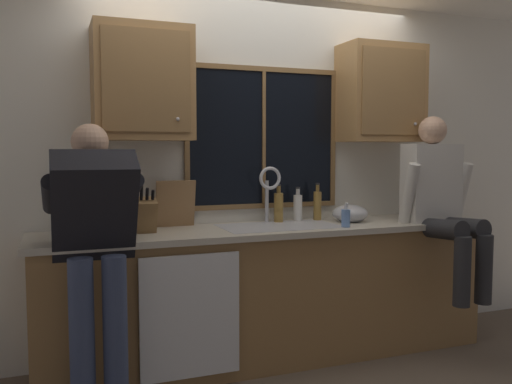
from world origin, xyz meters
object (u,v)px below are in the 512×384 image
object	(u,v)px
person_standing	(95,236)
bottle_green_glass	(279,207)
person_sitting_on_counter	(440,197)
soap_dispenser	(346,218)
knife_block	(146,216)
mixing_bowl	(350,214)
bottle_tall_clear	(298,207)
cutting_board	(175,204)
bottle_amber_small	(317,205)

from	to	relation	value
person_standing	bottle_green_glass	size ratio (longest dim) A/B	5.81
person_sitting_on_counter	soap_dispenser	xyz separation A→B (m)	(-0.73, 0.06, -0.12)
person_sitting_on_counter	knife_block	distance (m)	2.05
knife_block	mixing_bowl	world-z (taller)	knife_block
knife_block	bottle_tall_clear	distance (m)	1.14
bottle_tall_clear	cutting_board	bearing A→B (deg)	178.07
knife_block	mixing_bowl	distance (m)	1.47
person_standing	knife_block	size ratio (longest dim) A/B	4.94
person_standing	cutting_board	xyz separation A→B (m)	(0.57, 0.55, 0.11)
person_sitting_on_counter	mixing_bowl	size ratio (longest dim) A/B	4.93
knife_block	person_standing	bearing A→B (deg)	-133.92
bottle_green_glass	bottle_tall_clear	world-z (taller)	bottle_green_glass
person_sitting_on_counter	bottle_amber_small	world-z (taller)	person_sitting_on_counter
knife_block	soap_dispenser	bearing A→B (deg)	-9.75
person_sitting_on_counter	cutting_board	world-z (taller)	person_sitting_on_counter
mixing_bowl	bottle_tall_clear	world-z (taller)	bottle_tall_clear
bottle_green_glass	bottle_amber_small	bearing A→B (deg)	0.18
person_sitting_on_counter	bottle_amber_small	size ratio (longest dim) A/B	4.58
person_standing	mixing_bowl	size ratio (longest dim) A/B	6.21
cutting_board	bottle_green_glass	bearing A→B (deg)	-2.45
bottle_amber_small	soap_dispenser	bearing A→B (deg)	-88.40
cutting_board	knife_block	bearing A→B (deg)	-139.16
bottle_tall_clear	bottle_green_glass	bearing A→B (deg)	-179.45
bottle_green_glass	person_sitting_on_counter	bearing A→B (deg)	-23.45
soap_dispenser	bottle_amber_small	world-z (taller)	bottle_amber_small
mixing_bowl	bottle_green_glass	bearing A→B (deg)	163.09
mixing_bowl	bottle_green_glass	world-z (taller)	bottle_green_glass
person_standing	soap_dispenser	distance (m)	1.64
knife_block	bottle_green_glass	bearing A→B (deg)	9.76
cutting_board	soap_dispenser	distance (m)	1.15
cutting_board	mixing_bowl	bearing A→B (deg)	-8.40
person_sitting_on_counter	knife_block	world-z (taller)	person_sitting_on_counter
mixing_bowl	bottle_tall_clear	xyz separation A→B (m)	(-0.35, 0.15, 0.05)
soap_dispenser	bottle_green_glass	distance (m)	0.51
cutting_board	bottle_amber_small	distance (m)	1.06
knife_block	soap_dispenser	xyz separation A→B (m)	(1.30, -0.22, -0.04)
person_standing	bottle_green_glass	bearing A→B (deg)	21.51
person_sitting_on_counter	cutting_board	distance (m)	1.86
person_sitting_on_counter	bottle_green_glass	xyz separation A→B (m)	(-1.05, 0.46, -0.07)
soap_dispenser	cutting_board	bearing A→B (deg)	158.41
person_sitting_on_counter	soap_dispenser	size ratio (longest dim) A/B	7.53
knife_block	bottle_green_glass	size ratio (longest dim) A/B	1.17
person_sitting_on_counter	bottle_green_glass	size ratio (longest dim) A/B	4.60
cutting_board	bottle_green_glass	distance (m)	0.75
cutting_board	bottle_tall_clear	world-z (taller)	cutting_board
bottle_green_glass	bottle_tall_clear	size ratio (longest dim) A/B	1.10
person_sitting_on_counter	bottle_tall_clear	size ratio (longest dim) A/B	5.05
soap_dispenser	bottle_tall_clear	world-z (taller)	bottle_tall_clear
bottle_tall_clear	soap_dispenser	bearing A→B (deg)	-66.45
soap_dispenser	bottle_tall_clear	size ratio (longest dim) A/B	0.67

